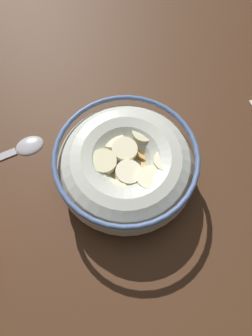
# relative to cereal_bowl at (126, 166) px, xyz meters

# --- Properties ---
(ground_plane) EXTENTS (1.25, 1.25, 0.02)m
(ground_plane) POSITION_rel_cereal_bowl_xyz_m (-0.00, -0.00, -0.04)
(ground_plane) COLOR #472B19
(cereal_bowl) EXTENTS (0.17, 0.17, 0.06)m
(cereal_bowl) POSITION_rel_cereal_bowl_xyz_m (0.00, 0.00, 0.00)
(cereal_bowl) COLOR beige
(cereal_bowl) RESTS_ON ground_plane
(spoon) EXTENTS (0.14, 0.06, 0.01)m
(spoon) POSITION_rel_cereal_bowl_xyz_m (0.14, -0.06, -0.03)
(spoon) COLOR #A5A5AD
(spoon) RESTS_ON ground_plane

